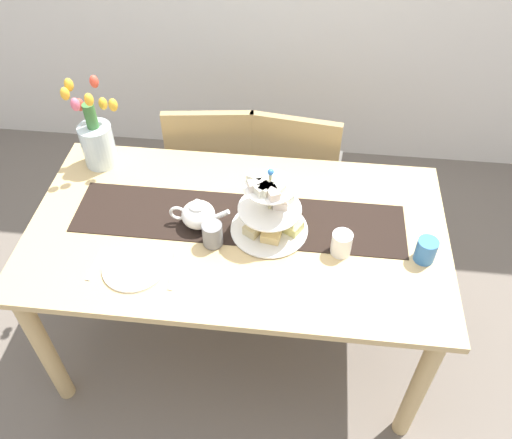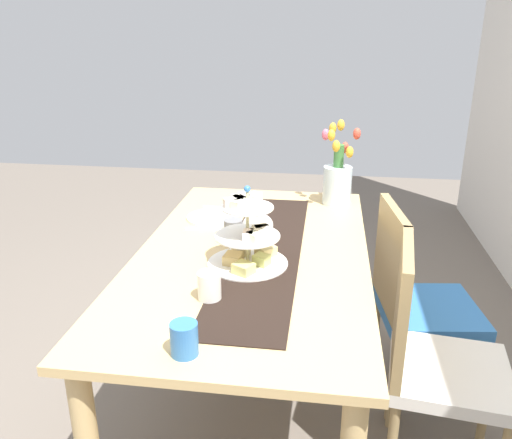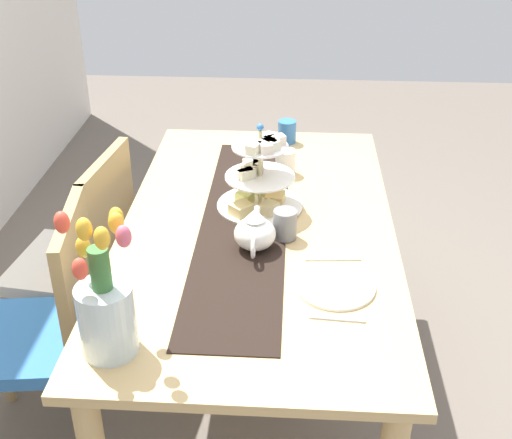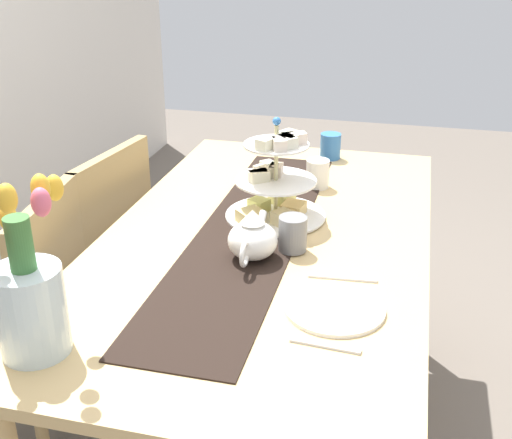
{
  "view_description": "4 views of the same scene",
  "coord_description": "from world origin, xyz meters",
  "px_view_note": "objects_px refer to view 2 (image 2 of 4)",
  "views": [
    {
      "loc": [
        0.23,
        -1.41,
        2.28
      ],
      "look_at": [
        0.08,
        -0.01,
        0.84
      ],
      "focal_mm": 37.43,
      "sensor_mm": 36.0,
      "label": 1
    },
    {
      "loc": [
        1.86,
        0.28,
        1.61
      ],
      "look_at": [
        -0.07,
        0.0,
        0.88
      ],
      "focal_mm": 36.37,
      "sensor_mm": 36.0,
      "label": 2
    },
    {
      "loc": [
        -1.89,
        -0.11,
        1.88
      ],
      "look_at": [
        -0.05,
        0.0,
        0.82
      ],
      "focal_mm": 46.3,
      "sensor_mm": 36.0,
      "label": 3
    },
    {
      "loc": [
        -1.6,
        -0.37,
        1.57
      ],
      "look_at": [
        0.05,
        0.04,
        0.8
      ],
      "focal_mm": 45.26,
      "sensor_mm": 36.0,
      "label": 4
    }
  ],
  "objects_px": {
    "chair_right": "(431,354)",
    "chair_left": "(414,296)",
    "tiered_cake_stand": "(248,239)",
    "mug_grey": "(233,231)",
    "mug_orange": "(184,339)",
    "tulip_vase": "(338,178)",
    "dinner_plate_left": "(212,217)",
    "mug_white_text": "(209,286)",
    "fork_left": "(218,208)",
    "knife_left": "(205,229)",
    "teapot": "(258,224)",
    "dining_table": "(253,277)"
  },
  "relations": [
    {
      "from": "tiered_cake_stand",
      "to": "knife_left",
      "type": "distance_m",
      "value": 0.42
    },
    {
      "from": "chair_right",
      "to": "fork_left",
      "type": "bearing_deg",
      "value": -127.04
    },
    {
      "from": "dining_table",
      "to": "mug_white_text",
      "type": "height_order",
      "value": "mug_white_text"
    },
    {
      "from": "tiered_cake_stand",
      "to": "mug_grey",
      "type": "height_order",
      "value": "tiered_cake_stand"
    },
    {
      "from": "mug_white_text",
      "to": "mug_orange",
      "type": "distance_m",
      "value": 0.3
    },
    {
      "from": "dining_table",
      "to": "chair_left",
      "type": "relative_size",
      "value": 1.79
    },
    {
      "from": "chair_left",
      "to": "tulip_vase",
      "type": "relative_size",
      "value": 2.21
    },
    {
      "from": "fork_left",
      "to": "knife_left",
      "type": "relative_size",
      "value": 0.88
    },
    {
      "from": "fork_left",
      "to": "tulip_vase",
      "type": "bearing_deg",
      "value": 105.27
    },
    {
      "from": "chair_right",
      "to": "tiered_cake_stand",
      "type": "relative_size",
      "value": 2.99
    },
    {
      "from": "mug_white_text",
      "to": "dinner_plate_left",
      "type": "bearing_deg",
      "value": -167.84
    },
    {
      "from": "teapot",
      "to": "fork_left",
      "type": "xyz_separation_m",
      "value": [
        -0.34,
        -0.24,
        -0.06
      ]
    },
    {
      "from": "tulip_vase",
      "to": "fork_left",
      "type": "distance_m",
      "value": 0.61
    },
    {
      "from": "dining_table",
      "to": "mug_orange",
      "type": "xyz_separation_m",
      "value": [
        0.7,
        -0.08,
        0.16
      ]
    },
    {
      "from": "teapot",
      "to": "tulip_vase",
      "type": "relative_size",
      "value": 0.58
    },
    {
      "from": "chair_right",
      "to": "mug_orange",
      "type": "distance_m",
      "value": 0.96
    },
    {
      "from": "chair_left",
      "to": "mug_orange",
      "type": "xyz_separation_m",
      "value": [
        0.93,
        -0.76,
        0.32
      ]
    },
    {
      "from": "teapot",
      "to": "mug_grey",
      "type": "distance_m",
      "value": 0.12
    },
    {
      "from": "tiered_cake_stand",
      "to": "tulip_vase",
      "type": "xyz_separation_m",
      "value": [
        -0.77,
        0.33,
        0.03
      ]
    },
    {
      "from": "dining_table",
      "to": "teapot",
      "type": "distance_m",
      "value": 0.23
    },
    {
      "from": "fork_left",
      "to": "knife_left",
      "type": "height_order",
      "value": "same"
    },
    {
      "from": "tulip_vase",
      "to": "fork_left",
      "type": "bearing_deg",
      "value": -74.73
    },
    {
      "from": "chair_left",
      "to": "chair_right",
      "type": "distance_m",
      "value": 0.43
    },
    {
      "from": "tulip_vase",
      "to": "dinner_plate_left",
      "type": "bearing_deg",
      "value": -62.22
    },
    {
      "from": "dining_table",
      "to": "teapot",
      "type": "xyz_separation_m",
      "value": [
        -0.15,
        0.0,
        0.17
      ]
    },
    {
      "from": "dinner_plate_left",
      "to": "teapot",
      "type": "bearing_deg",
      "value": 51.38
    },
    {
      "from": "tulip_vase",
      "to": "mug_grey",
      "type": "distance_m",
      "value": 0.71
    },
    {
      "from": "mug_grey",
      "to": "mug_orange",
      "type": "xyz_separation_m",
      "value": [
        0.78,
        0.01,
        -0.0
      ]
    },
    {
      "from": "tulip_vase",
      "to": "dinner_plate_left",
      "type": "distance_m",
      "value": 0.66
    },
    {
      "from": "tulip_vase",
      "to": "fork_left",
      "type": "xyz_separation_m",
      "value": [
        0.16,
        -0.57,
        -0.13
      ]
    },
    {
      "from": "teapot",
      "to": "mug_orange",
      "type": "bearing_deg",
      "value": -5.45
    },
    {
      "from": "mug_white_text",
      "to": "teapot",
      "type": "bearing_deg",
      "value": 171.53
    },
    {
      "from": "chair_left",
      "to": "chair_right",
      "type": "height_order",
      "value": "same"
    },
    {
      "from": "tulip_vase",
      "to": "teapot",
      "type": "bearing_deg",
      "value": -33.69
    },
    {
      "from": "tulip_vase",
      "to": "mug_orange",
      "type": "xyz_separation_m",
      "value": [
        1.35,
        -0.41,
        -0.09
      ]
    },
    {
      "from": "tulip_vase",
      "to": "mug_white_text",
      "type": "distance_m",
      "value": 1.13
    },
    {
      "from": "chair_right",
      "to": "chair_left",
      "type": "bearing_deg",
      "value": -180.0
    },
    {
      "from": "chair_left",
      "to": "tulip_vase",
      "type": "height_order",
      "value": "tulip_vase"
    },
    {
      "from": "tiered_cake_stand",
      "to": "knife_left",
      "type": "height_order",
      "value": "tiered_cake_stand"
    },
    {
      "from": "dining_table",
      "to": "mug_grey",
      "type": "xyz_separation_m",
      "value": [
        -0.08,
        -0.09,
        0.16
      ]
    },
    {
      "from": "dinner_plate_left",
      "to": "tiered_cake_stand",
      "type": "bearing_deg",
      "value": 27.52
    },
    {
      "from": "dining_table",
      "to": "mug_grey",
      "type": "bearing_deg",
      "value": -130.35
    },
    {
      "from": "knife_left",
      "to": "dining_table",
      "type": "bearing_deg",
      "value": 50.73
    },
    {
      "from": "dining_table",
      "to": "dinner_plate_left",
      "type": "relative_size",
      "value": 7.09
    },
    {
      "from": "dinner_plate_left",
      "to": "mug_orange",
      "type": "height_order",
      "value": "mug_orange"
    },
    {
      "from": "dining_table",
      "to": "mug_white_text",
      "type": "distance_m",
      "value": 0.44
    },
    {
      "from": "dining_table",
      "to": "teapot",
      "type": "relative_size",
      "value": 6.84
    },
    {
      "from": "fork_left",
      "to": "knife_left",
      "type": "bearing_deg",
      "value": 0.0
    },
    {
      "from": "mug_orange",
      "to": "fork_left",
      "type": "bearing_deg",
      "value": -172.34
    },
    {
      "from": "fork_left",
      "to": "mug_white_text",
      "type": "distance_m",
      "value": 0.9
    }
  ]
}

